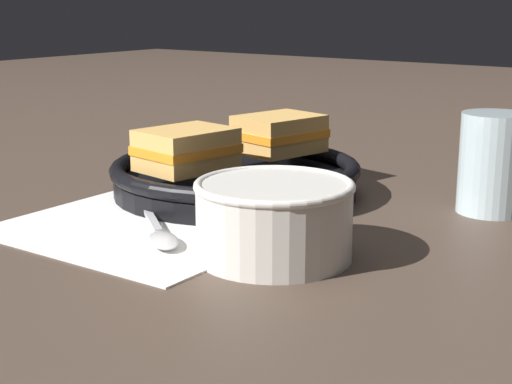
{
  "coord_description": "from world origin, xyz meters",
  "views": [
    {
      "loc": [
        0.48,
        -0.62,
        0.23
      ],
      "look_at": [
        0.03,
        -0.0,
        0.04
      ],
      "focal_mm": 55.0,
      "sensor_mm": 36.0,
      "label": 1
    }
  ],
  "objects_px": {
    "soup_bowl": "(274,215)",
    "sandwich_near_right": "(279,134)",
    "drinking_glass": "(493,163)",
    "spoon": "(159,233)",
    "skillet": "(235,177)",
    "sandwich_near_left": "(186,149)"
  },
  "relations": [
    {
      "from": "spoon",
      "to": "sandwich_near_right",
      "type": "height_order",
      "value": "sandwich_near_right"
    },
    {
      "from": "soup_bowl",
      "to": "sandwich_near_left",
      "type": "bearing_deg",
      "value": 153.6
    },
    {
      "from": "soup_bowl",
      "to": "skillet",
      "type": "distance_m",
      "value": 0.24
    },
    {
      "from": "drinking_glass",
      "to": "soup_bowl",
      "type": "bearing_deg",
      "value": -110.93
    },
    {
      "from": "sandwich_near_left",
      "to": "spoon",
      "type": "bearing_deg",
      "value": -60.75
    },
    {
      "from": "soup_bowl",
      "to": "drinking_glass",
      "type": "bearing_deg",
      "value": 69.07
    },
    {
      "from": "sandwich_near_left",
      "to": "drinking_glass",
      "type": "bearing_deg",
      "value": 31.75
    },
    {
      "from": "sandwich_near_left",
      "to": "drinking_glass",
      "type": "relative_size",
      "value": 1.02
    },
    {
      "from": "spoon",
      "to": "sandwich_near_right",
      "type": "distance_m",
      "value": 0.27
    },
    {
      "from": "sandwich_near_left",
      "to": "skillet",
      "type": "bearing_deg",
      "value": 81.46
    },
    {
      "from": "skillet",
      "to": "drinking_glass",
      "type": "xyz_separation_m",
      "value": [
        0.27,
        0.1,
        0.03
      ]
    },
    {
      "from": "spoon",
      "to": "skillet",
      "type": "distance_m",
      "value": 0.2
    },
    {
      "from": "soup_bowl",
      "to": "skillet",
      "type": "bearing_deg",
      "value": 136.34
    },
    {
      "from": "soup_bowl",
      "to": "sandwich_near_right",
      "type": "bearing_deg",
      "value": 123.77
    },
    {
      "from": "spoon",
      "to": "sandwich_near_right",
      "type": "xyz_separation_m",
      "value": [
        -0.04,
        0.26,
        0.06
      ]
    },
    {
      "from": "skillet",
      "to": "sandwich_near_right",
      "type": "xyz_separation_m",
      "value": [
        0.01,
        0.07,
        0.04
      ]
    },
    {
      "from": "drinking_glass",
      "to": "sandwich_near_left",
      "type": "bearing_deg",
      "value": -148.25
    },
    {
      "from": "skillet",
      "to": "sandwich_near_right",
      "type": "relative_size",
      "value": 3.38
    },
    {
      "from": "skillet",
      "to": "sandwich_near_left",
      "type": "distance_m",
      "value": 0.09
    },
    {
      "from": "sandwich_near_right",
      "to": "drinking_glass",
      "type": "xyz_separation_m",
      "value": [
        0.26,
        0.03,
        -0.01
      ]
    },
    {
      "from": "drinking_glass",
      "to": "skillet",
      "type": "bearing_deg",
      "value": -159.37
    },
    {
      "from": "skillet",
      "to": "drinking_glass",
      "type": "bearing_deg",
      "value": 20.63
    }
  ]
}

